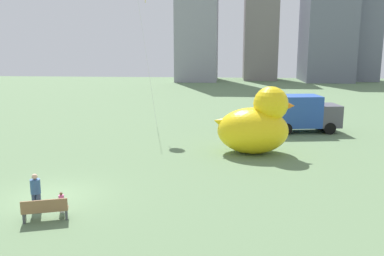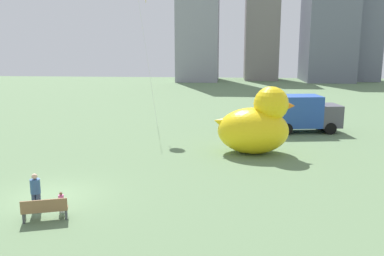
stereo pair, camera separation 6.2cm
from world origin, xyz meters
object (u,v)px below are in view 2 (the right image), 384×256
at_px(giant_inflatable_duck, 256,125).
at_px(person_adult, 36,191).
at_px(person_child, 61,201).
at_px(box_truck, 301,114).
at_px(park_bench, 45,209).

bearing_deg(giant_inflatable_duck, person_adult, -132.77).
distance_m(person_child, box_truck, 21.03).
bearing_deg(park_bench, giant_inflatable_duck, 51.72).
bearing_deg(box_truck, park_bench, -125.28).
xyz_separation_m(person_adult, box_truck, (13.36, 17.01, 0.55)).
relative_size(person_child, giant_inflatable_duck, 0.17).
relative_size(person_adult, person_child, 1.83).
height_order(person_adult, person_child, person_adult).
bearing_deg(giant_inflatable_duck, box_truck, 60.05).
distance_m(person_adult, giant_inflatable_duck, 13.91).
bearing_deg(person_adult, park_bench, -49.04).
distance_m(person_child, giant_inflatable_duck, 13.26).
bearing_deg(box_truck, giant_inflatable_duck, -119.95).
distance_m(giant_inflatable_duck, box_truck, 7.88).
bearing_deg(giant_inflatable_duck, park_bench, -128.28).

